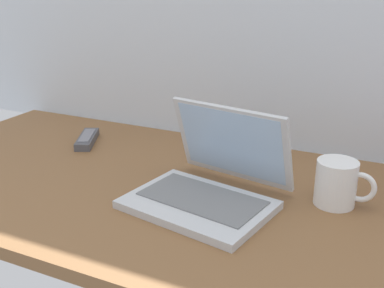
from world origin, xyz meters
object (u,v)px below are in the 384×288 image
object	(u,v)px
remote_control_far	(239,152)
remote_control_near	(87,139)
coffee_mug	(337,183)
laptop	(210,182)

from	to	relation	value
remote_control_far	remote_control_near	bearing A→B (deg)	-167.84
coffee_mug	remote_control_near	world-z (taller)	coffee_mug
remote_control_near	remote_control_far	bearing A→B (deg)	12.16
remote_control_far	coffee_mug	bearing A→B (deg)	-32.28
remote_control_near	remote_control_far	distance (m)	0.47
coffee_mug	laptop	bearing A→B (deg)	-158.48
remote_control_near	remote_control_far	size ratio (longest dim) A/B	0.99
laptop	coffee_mug	bearing A→B (deg)	21.52
coffee_mug	remote_control_near	distance (m)	0.77
laptop	remote_control_near	distance (m)	0.53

